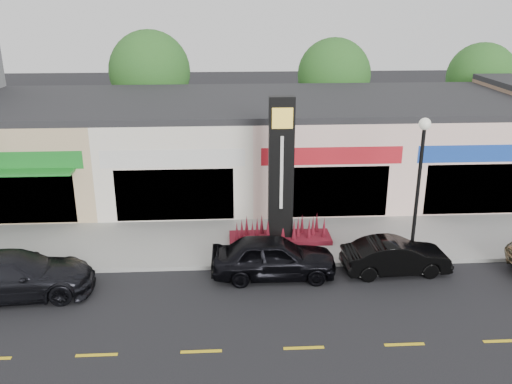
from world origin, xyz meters
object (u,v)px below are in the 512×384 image
(lamp_east_near, at_px, (419,175))
(car_black_conv, at_px, (396,256))
(pylon_sign, at_px, (281,192))
(car_dark_sedan, at_px, (13,275))
(car_black_sedan, at_px, (274,257))

(lamp_east_near, relative_size, car_black_conv, 1.39)
(pylon_sign, distance_m, car_dark_sedan, 10.29)
(lamp_east_near, xyz_separation_m, car_black_conv, (-0.97, -1.06, -2.83))
(pylon_sign, height_order, car_black_conv, pylon_sign)
(lamp_east_near, xyz_separation_m, car_black_sedan, (-5.52, -1.08, -2.70))
(pylon_sign, bearing_deg, car_dark_sedan, -159.01)
(car_black_sedan, xyz_separation_m, car_black_conv, (4.55, 0.03, -0.13))
(pylon_sign, distance_m, car_black_sedan, 3.20)
(car_dark_sedan, bearing_deg, lamp_east_near, -87.54)
(car_dark_sedan, xyz_separation_m, car_black_sedan, (8.98, 0.86, 0.00))
(pylon_sign, bearing_deg, car_black_sedan, -100.52)
(pylon_sign, bearing_deg, car_black_conv, -34.33)
(car_black_sedan, height_order, car_black_conv, car_black_sedan)
(lamp_east_near, distance_m, car_black_sedan, 6.24)
(pylon_sign, height_order, car_dark_sedan, pylon_sign)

